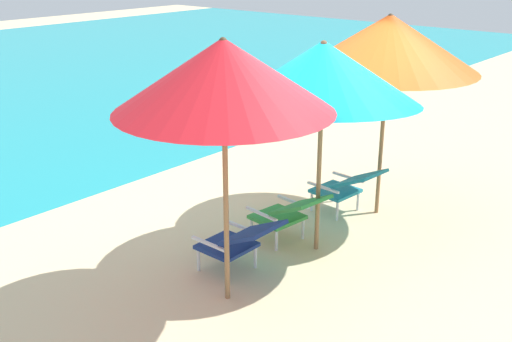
# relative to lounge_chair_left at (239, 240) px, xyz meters

# --- Properties ---
(ground_plane) EXTENTS (40.00, 40.00, 0.00)m
(ground_plane) POSITION_rel_lounge_chair_left_xyz_m (0.98, 3.95, -0.40)
(ground_plane) COLOR beige
(lounge_chair_left) EXTENTS (0.55, 0.87, 0.68)m
(lounge_chair_left) POSITION_rel_lounge_chair_left_xyz_m (0.00, 0.00, 0.00)
(lounge_chair_left) COLOR navy
(lounge_chair_left) RESTS_ON ground_plane
(lounge_chair_center) EXTENTS (0.63, 0.93, 0.68)m
(lounge_chair_center) POSITION_rel_lounge_chair_left_xyz_m (0.90, 0.05, 0.00)
(lounge_chair_center) COLOR #338E3D
(lounge_chair_center) RESTS_ON ground_plane
(lounge_chair_right) EXTENTS (0.60, 0.91, 0.68)m
(lounge_chair_right) POSITION_rel_lounge_chair_left_xyz_m (2.04, -0.00, 0.00)
(lounge_chair_right) COLOR teal
(lounge_chair_right) RESTS_ON ground_plane
(beach_umbrella_left) EXTENTS (2.57, 2.58, 2.55)m
(beach_umbrella_left) POSITION_rel_lounge_chair_left_xyz_m (-0.41, -0.22, 1.81)
(beach_umbrella_left) COLOR olive
(beach_umbrella_left) RESTS_ON ground_plane
(beach_umbrella_center) EXTENTS (2.96, 2.96, 2.45)m
(beach_umbrella_center) POSITION_rel_lounge_chair_left_xyz_m (1.01, -0.27, 1.63)
(beach_umbrella_center) COLOR olive
(beach_umbrella_center) RESTS_ON ground_plane
(beach_umbrella_right) EXTENTS (3.03, 3.03, 2.53)m
(beach_umbrella_right) POSITION_rel_lounge_chair_left_xyz_m (2.36, -0.28, 1.79)
(beach_umbrella_right) COLOR olive
(beach_umbrella_right) RESTS_ON ground_plane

